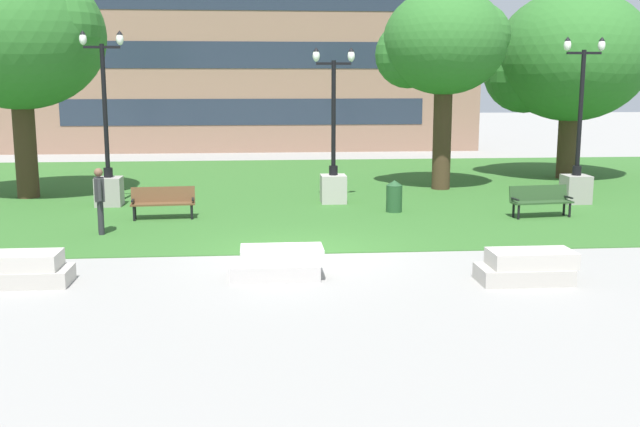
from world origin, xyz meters
TOP-DOWN VIEW (x-y plane):
  - ground_plane at (0.00, 0.00)m, footprint 140.00×140.00m
  - grass_lawn at (0.00, 10.00)m, footprint 40.00×20.00m
  - concrete_block_center at (-5.61, -2.09)m, footprint 1.85×0.90m
  - concrete_block_left at (-0.59, -2.01)m, footprint 1.88×0.90m
  - concrete_block_right at (4.31, -2.75)m, footprint 1.87×0.90m
  - park_bench_near_left at (-3.66, 4.69)m, footprint 1.83×0.65m
  - park_bench_near_right at (7.19, 4.03)m, footprint 1.85×0.75m
  - lamp_post_center at (9.24, 6.30)m, footprint 1.32×0.80m
  - lamp_post_left at (-5.62, 7.08)m, footprint 1.32×0.80m
  - lamp_post_right at (1.48, 7.02)m, footprint 1.32×0.80m
  - tree_near_right at (5.63, 9.76)m, footprint 4.57×4.35m
  - tree_far_right at (11.35, 12.29)m, footprint 6.29×5.99m
  - tree_near_left at (-8.73, 9.02)m, footprint 5.90×5.62m
  - trash_bin at (3.12, 5.20)m, footprint 0.49×0.49m
  - person_bystander_near_lawn at (-5.00, 2.64)m, footprint 0.33×0.66m
  - building_facade_distant at (-1.56, 24.50)m, footprint 25.87×1.03m

SIDE VIEW (x-z plane):
  - ground_plane at x=0.00m, z-range 0.00..0.00m
  - grass_lawn at x=0.00m, z-range 0.00..0.02m
  - concrete_block_center at x=-5.61m, z-range -0.01..0.63m
  - concrete_block_left at x=-0.59m, z-range -0.01..0.63m
  - concrete_block_right at x=4.31m, z-range -0.01..0.63m
  - trash_bin at x=3.12m, z-range 0.02..0.98m
  - park_bench_near_left at x=-3.66m, z-range 0.09..0.99m
  - park_bench_near_right at x=7.19m, z-range 0.09..0.99m
  - person_bystander_near_lawn at x=-5.00m, z-range 0.13..1.84m
  - lamp_post_right at x=1.48m, z-range -1.44..3.48m
  - lamp_post_center at x=9.24m, z-range -1.54..3.69m
  - lamp_post_left at x=-5.62m, z-range -1.59..3.80m
  - tree_far_right at x=11.35m, z-range 1.08..8.46m
  - tree_near_right at x=5.63m, z-range 1.61..8.69m
  - tree_near_left at x=-8.73m, z-range 1.40..9.11m
  - building_facade_distant at x=-1.56m, z-range -0.01..12.99m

